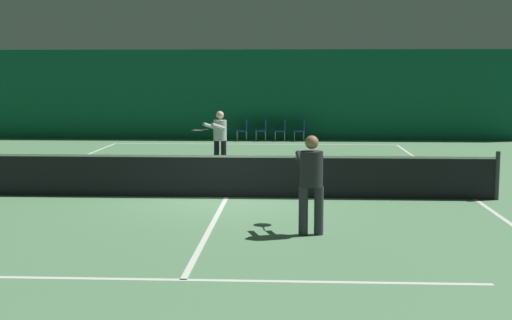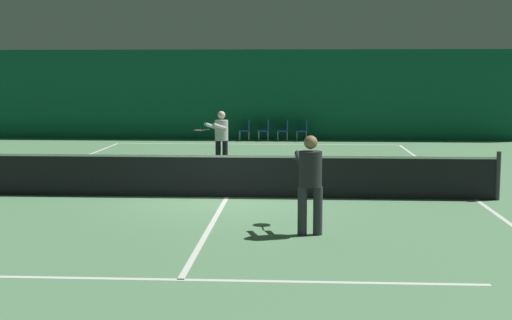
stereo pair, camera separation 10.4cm
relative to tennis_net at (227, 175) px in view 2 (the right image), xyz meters
name	(u,v)px [view 2 (the right image)]	position (x,y,z in m)	size (l,w,h in m)	color
ground_plane	(227,197)	(0.00, 0.00, -0.51)	(60.00, 60.00, 0.00)	#56845B
backdrop_curtain	(260,95)	(0.00, 13.85, 1.35)	(23.00, 0.12, 3.71)	#0F5138
court_line_baseline_far	(257,144)	(0.00, 11.90, -0.51)	(11.00, 0.10, 0.00)	silver
court_line_service_far	(247,162)	(0.00, 6.40, -0.51)	(8.25, 0.10, 0.00)	silver
court_line_service_near	(180,280)	(0.00, -6.40, -0.51)	(8.25, 0.10, 0.00)	silver
court_line_sideline_right	(476,200)	(5.50, 0.00, -0.51)	(0.10, 23.80, 0.00)	silver
court_line_centre	(227,197)	(0.00, 0.00, -0.51)	(0.10, 12.80, 0.00)	silver
tennis_net	(227,175)	(0.00, 0.00, 0.00)	(12.00, 0.10, 1.07)	black
player_near	(310,177)	(1.79, -3.57, 0.49)	(0.53, 1.41, 1.72)	#2D2D38
player_far	(221,135)	(-0.65, 4.75, 0.46)	(1.04, 1.32, 1.67)	black
courtside_chair_0	(246,129)	(-0.52, 13.30, -0.03)	(0.44, 0.44, 0.84)	#99999E
courtside_chair_1	(265,129)	(0.26, 13.30, -0.03)	(0.44, 0.44, 0.84)	#99999E
courtside_chair_2	(284,129)	(1.04, 13.30, -0.03)	(0.44, 0.44, 0.84)	#99999E
courtside_chair_3	(304,129)	(1.82, 13.30, -0.03)	(0.44, 0.44, 0.84)	#99999E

